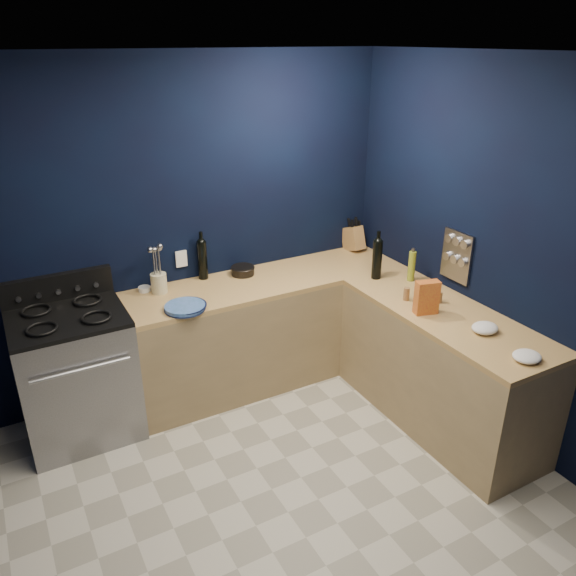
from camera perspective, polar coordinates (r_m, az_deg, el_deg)
floor at (r=3.72m, az=-0.00°, el=-21.91°), size 3.50×3.50×0.02m
ceiling at (r=2.58m, az=-0.00°, el=22.82°), size 3.50×3.50×0.02m
wall_back at (r=4.43m, az=-11.10°, el=5.67°), size 3.50×0.02×2.60m
wall_right at (r=4.00m, az=22.68°, el=2.20°), size 0.02×3.50×2.60m
cab_back at (r=4.70m, az=-2.03°, el=-4.32°), size 2.30×0.63×0.86m
top_back at (r=4.50m, az=-2.11°, el=0.72°), size 2.30×0.63×0.04m
cab_right at (r=4.32m, az=15.17°, el=-8.00°), size 0.63×1.67×0.86m
top_right at (r=4.11m, az=15.84°, el=-2.67°), size 0.63×1.67×0.04m
gas_range at (r=4.31m, az=-20.61°, el=-8.46°), size 0.76×0.66×0.92m
oven_door at (r=4.05m, az=-19.82°, el=-10.77°), size 0.59×0.02×0.42m
cooktop at (r=4.08m, az=-21.57°, el=-2.81°), size 0.76×0.66×0.03m
backguard at (r=4.32m, az=-22.39°, el=0.04°), size 0.76×0.06×0.20m
spice_panel at (r=4.36m, az=16.76°, el=3.11°), size 0.02×0.28×0.38m
wall_outlet at (r=4.48m, az=-10.79°, el=2.93°), size 0.09×0.02×0.13m
plate_stack at (r=4.04m, az=-10.43°, el=-1.95°), size 0.31×0.31×0.04m
ramekin at (r=4.40m, az=-14.38°, el=-0.10°), size 0.12×0.12×0.04m
utensil_crock at (r=4.33m, az=-12.97°, el=0.49°), size 0.16×0.16×0.15m
wine_bottle_back at (r=4.49m, az=-8.68°, el=2.81°), size 0.09×0.09×0.31m
lemon_basket at (r=4.57m, az=-4.61°, el=1.78°), size 0.21×0.21×0.07m
knife_block at (r=5.12m, az=6.63°, el=5.03°), size 0.13×0.25×0.26m
wine_bottle_right at (r=4.50m, az=9.03°, el=2.85°), size 0.08×0.08×0.31m
oil_bottle at (r=4.52m, az=12.44°, el=2.18°), size 0.07×0.07×0.24m
spice_jar_near at (r=4.20m, az=11.93°, el=-0.60°), size 0.06×0.06×0.10m
spice_jar_far at (r=4.22m, az=15.11°, el=-0.92°), size 0.04×0.04×0.08m
crouton_bag at (r=4.00m, az=13.91°, el=-0.94°), size 0.18×0.12×0.24m
towel_front at (r=3.89m, az=19.37°, el=-3.85°), size 0.20×0.18×0.06m
towel_end at (r=3.66m, az=23.09°, el=-6.41°), size 0.22×0.21×0.05m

